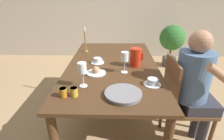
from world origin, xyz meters
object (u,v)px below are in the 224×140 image
Objects in this scene: red_pitcher at (136,57)px; chair_person_side at (181,101)px; person_seated at (196,84)px; bread_plate at (96,72)px; candlestick_tall at (85,42)px; potted_plant at (172,40)px; wine_glass_juice at (82,69)px; teacup_near_person at (152,82)px; jam_jar_amber at (63,92)px; jam_jar_red at (74,92)px; wine_glass_water at (125,57)px; teacup_across at (97,61)px; serving_tray at (123,94)px.

chair_person_side is at bearing -36.69° from red_pitcher.
person_seated is 6.09× the size of bread_plate.
person_seated is at bearing -36.16° from candlestick_tall.
potted_plant is (1.54, 1.27, -0.30)m from candlestick_tall.
person_seated is 5.51× the size of wine_glass_juice.
potted_plant is at bearing 57.20° from wine_glass_juice.
red_pitcher is 1.32× the size of teacup_near_person.
jam_jar_amber is at bearing -134.63° from red_pitcher.
jam_jar_amber is 0.22× the size of candlestick_tall.
person_seated is 16.40× the size of jam_jar_amber.
jam_jar_red reaches higher than teacup_near_person.
teacup_across is (-0.29, 0.25, -0.13)m from wine_glass_water.
wine_glass_water is 1.10× the size of bread_plate.
jam_jar_amber is (-1.13, -0.27, 0.06)m from person_seated.
wine_glass_juice is 1.43× the size of teacup_near_person.
red_pitcher is 0.43m from teacup_across.
candlestick_tall is at bearing -140.45° from potted_plant.
teacup_near_person is at bearing -80.51° from person_seated.
jam_jar_amber is (-0.49, -0.45, -0.12)m from wine_glass_water.
red_pitcher is 0.62m from serving_tray.
teacup_across is 0.28m from bread_plate.
potted_plant is (1.46, 2.36, -0.21)m from jam_jar_red.
wine_glass_juice reaches higher than teacup_near_person.
chair_person_side reaches higher than jam_jar_red.
bread_plate is (-0.25, 0.40, 0.01)m from serving_tray.
serving_tray is 1.51× the size of bread_plate.
red_pitcher is 0.46m from bread_plate.
teacup_near_person is (0.59, 0.04, -0.13)m from wine_glass_juice.
bread_plate reaches higher than teacup_near_person.
teacup_across is at bearing -115.36° from chair_person_side.
chair_person_side is 0.63m from red_pitcher.
wine_glass_water is at bearing 47.46° from jam_jar_red.
bread_plate is 0.47m from jam_jar_amber.
jam_jar_amber and jam_jar_red have the same top height.
teacup_near_person is at bearing -110.85° from potted_plant.
bread_plate is at bearing 122.53° from serving_tray.
teacup_near_person is at bearing 3.38° from wine_glass_juice.
wine_glass_water is 0.73× the size of serving_tray.
teacup_near_person is 0.51× the size of serving_tray.
candlestick_tall reaches higher than bread_plate.
potted_plant is (1.08, 2.35, -0.18)m from serving_tray.
red_pitcher reaches higher than teacup_across.
wine_glass_juice is 2.98× the size of jam_jar_amber.
wine_glass_water is (-0.64, 0.18, 0.18)m from person_seated.
person_seated is 1.03m from teacup_across.
candlestick_tall is (0.00, 1.09, 0.09)m from jam_jar_amber.
jam_jar_red is (-0.12, -0.41, 0.02)m from bread_plate.
candlestick_tall is at bearing 94.26° from jam_jar_red.
jam_jar_red is 0.22× the size of candlestick_tall.
candlestick_tall reaches higher than jam_jar_amber.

